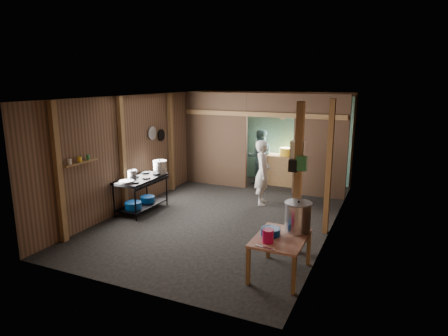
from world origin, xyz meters
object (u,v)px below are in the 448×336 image
at_px(gas_range, 141,194).
at_px(stock_pot, 298,218).
at_px(pink_bucket, 268,236).
at_px(prep_table, 280,256).
at_px(stove_pot_large, 160,167).
at_px(yellow_tub, 287,152).
at_px(cook, 263,173).

height_order(gas_range, stock_pot, stock_pot).
height_order(stock_pot, pink_bucket, stock_pot).
relative_size(prep_table, pink_bucket, 5.20).
bearing_deg(gas_range, pink_bucket, -27.31).
height_order(prep_table, pink_bucket, pink_bucket).
height_order(prep_table, stove_pot_large, stove_pot_large).
relative_size(prep_table, yellow_tub, 2.59).
xyz_separation_m(stove_pot_large, pink_bucket, (3.42, -2.39, -0.22)).
xyz_separation_m(stock_pot, cook, (-1.54, 2.89, -0.06)).
bearing_deg(yellow_tub, pink_bucket, -77.50).
bearing_deg(cook, gas_range, 110.25).
xyz_separation_m(stove_pot_large, cook, (2.17, 1.09, -0.15)).
relative_size(stock_pot, pink_bucket, 2.50).
distance_m(gas_range, stock_pot, 4.11).
relative_size(gas_range, prep_table, 1.28).
bearing_deg(gas_range, yellow_tub, 55.98).
height_order(pink_bucket, yellow_tub, yellow_tub).
xyz_separation_m(gas_range, pink_bucket, (3.59, -1.86, 0.32)).
distance_m(stove_pot_large, stock_pot, 4.13).
distance_m(stove_pot_large, pink_bucket, 4.18).
bearing_deg(stock_pot, gas_range, 162.04).
bearing_deg(yellow_tub, cook, -91.63).
xyz_separation_m(prep_table, cook, (-1.37, 3.21, 0.47)).
bearing_deg(pink_bucket, yellow_tub, 102.50).
bearing_deg(stock_pot, stove_pot_large, 154.21).
xyz_separation_m(stove_pot_large, yellow_tub, (2.23, 3.01, 0.03)).
distance_m(prep_table, yellow_tub, 5.34).
distance_m(gas_range, stove_pot_large, 0.78).
relative_size(stock_pot, yellow_tub, 1.25).
bearing_deg(pink_bucket, stove_pot_large, 145.06).
bearing_deg(cook, yellow_tub, -16.20).
xyz_separation_m(pink_bucket, yellow_tub, (-1.20, 5.40, 0.25)).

